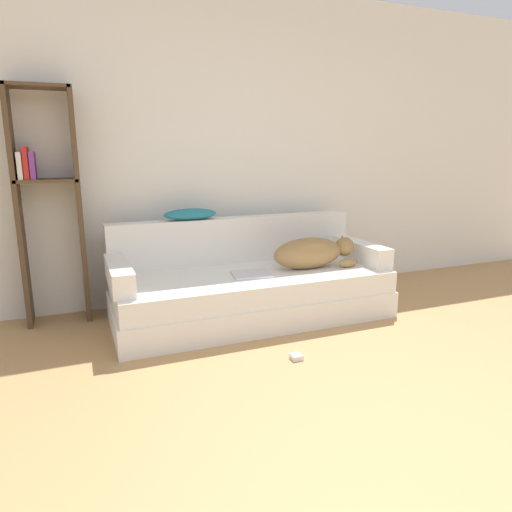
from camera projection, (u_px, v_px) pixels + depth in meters
wall_back at (232, 148)px, 4.08m from camera, size 7.74×0.06×2.70m
couch at (252, 295)px, 3.69m from camera, size 2.19×0.93×0.38m
couch_backrest at (235, 239)px, 3.96m from camera, size 2.15×0.15×0.39m
couch_arm_left at (119, 274)px, 3.25m from camera, size 0.15×0.74×0.17m
couch_arm_right at (360, 251)px, 4.00m from camera, size 0.15×0.74×0.17m
dog at (313, 253)px, 3.74m from camera, size 0.73×0.24×0.26m
laptop at (251, 274)px, 3.55m from camera, size 0.32×0.28×0.02m
throw_pillow at (190, 214)px, 3.77m from camera, size 0.44×0.18×0.09m
bookshelf at (46, 195)px, 3.43m from camera, size 0.46×0.26×1.79m
power_adapter at (296, 357)px, 2.97m from camera, size 0.07×0.07×0.03m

